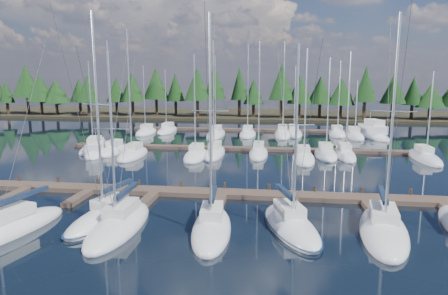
# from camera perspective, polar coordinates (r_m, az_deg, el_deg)

# --- Properties ---
(ground) EXTENTS (260.00, 260.00, 0.00)m
(ground) POSITION_cam_1_polar(r_m,az_deg,el_deg) (46.90, 1.78, -2.59)
(ground) COLOR black
(ground) RESTS_ON ground
(far_shore) EXTENTS (220.00, 30.00, 0.60)m
(far_shore) POSITION_cam_1_polar(r_m,az_deg,el_deg) (106.09, 4.96, 4.73)
(far_shore) COLOR black
(far_shore) RESTS_ON ground
(main_dock) EXTENTS (44.00, 6.13, 0.90)m
(main_dock) POSITION_cam_1_polar(r_m,az_deg,el_deg) (34.70, -0.27, -6.86)
(main_dock) COLOR brown
(main_dock) RESTS_ON ground
(back_docks) EXTENTS (50.00, 21.80, 0.40)m
(back_docks) POSITION_cam_1_polar(r_m,az_deg,el_deg) (66.05, 3.44, 1.33)
(back_docks) COLOR brown
(back_docks) RESTS_ON ground
(front_sailboat_0) EXTENTS (4.97, 10.32, 13.69)m
(front_sailboat_0) POSITION_cam_1_polar(r_m,az_deg,el_deg) (30.65, -28.80, -10.37)
(front_sailboat_0) COLOR silver
(front_sailboat_0) RESTS_ON ground
(front_sailboat_1) EXTENTS (4.83, 9.09, 15.40)m
(front_sailboat_1) POSITION_cam_1_polar(r_m,az_deg,el_deg) (30.68, -16.32, -9.43)
(front_sailboat_1) COLOR silver
(front_sailboat_1) RESTS_ON ground
(front_sailboat_2) EXTENTS (2.96, 9.33, 12.73)m
(front_sailboat_2) POSITION_cam_1_polar(r_m,az_deg,el_deg) (28.95, -14.72, -10.60)
(front_sailboat_2) COLOR silver
(front_sailboat_2) RESTS_ON ground
(front_sailboat_3) EXTENTS (3.31, 8.57, 14.97)m
(front_sailboat_3) POSITION_cam_1_polar(r_m,az_deg,el_deg) (27.40, -1.78, -11.41)
(front_sailboat_3) COLOR silver
(front_sailboat_3) RESTS_ON ground
(front_sailboat_4) EXTENTS (5.34, 9.12, 13.20)m
(front_sailboat_4) POSITION_cam_1_polar(r_m,az_deg,el_deg) (28.27, 9.52, -10.90)
(front_sailboat_4) COLOR silver
(front_sailboat_4) RESTS_ON ground
(front_sailboat_5) EXTENTS (4.49, 9.94, 14.94)m
(front_sailboat_5) POSITION_cam_1_polar(r_m,az_deg,el_deg) (29.15, 21.79, -10.84)
(front_sailboat_5) COLOR silver
(front_sailboat_5) RESTS_ON ground
(back_sailboat_rows) EXTENTS (46.43, 32.02, 16.93)m
(back_sailboat_rows) POSITION_cam_1_polar(r_m,az_deg,el_deg) (61.74, 3.59, 0.76)
(back_sailboat_rows) COLOR silver
(back_sailboat_rows) RESTS_ON ground
(motor_yacht_left) EXTENTS (4.84, 8.46, 4.00)m
(motor_yacht_left) POSITION_cam_1_polar(r_m,az_deg,el_deg) (56.05, -17.85, -0.50)
(motor_yacht_left) COLOR silver
(motor_yacht_left) RESTS_ON ground
(motor_yacht_right) EXTENTS (5.91, 10.76, 5.13)m
(motor_yacht_right) POSITION_cam_1_polar(r_m,az_deg,el_deg) (72.60, 20.41, 1.79)
(motor_yacht_right) COLOR silver
(motor_yacht_right) RESTS_ON ground
(tree_line) EXTENTS (184.40, 12.16, 13.55)m
(tree_line) POSITION_cam_1_polar(r_m,az_deg,el_deg) (95.97, 3.46, 8.45)
(tree_line) COLOR black
(tree_line) RESTS_ON far_shore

